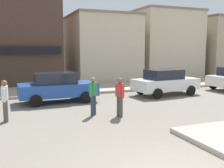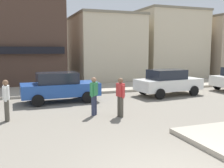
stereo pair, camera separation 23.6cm
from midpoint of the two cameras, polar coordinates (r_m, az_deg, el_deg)
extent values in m
cube|color=#A89E8C|center=(17.84, -9.58, -1.22)|extent=(80.00, 4.00, 0.15)
cube|color=#234C9E|center=(14.05, -10.69, -1.14)|extent=(4.03, 1.76, 0.66)
cube|color=#1E232D|center=(13.95, -11.36, 1.31)|extent=(2.10, 1.43, 0.56)
cylinder|color=black|center=(15.19, -6.64, -1.82)|extent=(0.60, 0.19, 0.60)
cylinder|color=black|center=(13.57, -4.84, -2.92)|extent=(0.60, 0.19, 0.60)
cylinder|color=black|center=(14.78, -15.99, -2.33)|extent=(0.60, 0.19, 0.60)
cylinder|color=black|center=(13.11, -15.32, -3.53)|extent=(0.60, 0.19, 0.60)
cube|color=white|center=(16.20, 12.61, -0.05)|extent=(4.15, 2.09, 0.66)
cube|color=#1E232D|center=(16.04, 12.25, 2.08)|extent=(2.21, 1.59, 0.56)
cylinder|color=black|center=(17.68, 14.01, -0.68)|extent=(0.61, 0.24, 0.60)
cylinder|color=black|center=(16.43, 17.80, -1.43)|extent=(0.61, 0.24, 0.60)
cylinder|color=black|center=(16.21, 7.26, -1.24)|extent=(0.61, 0.24, 0.60)
cylinder|color=black|center=(14.84, 10.85, -2.13)|extent=(0.61, 0.24, 0.60)
cylinder|color=black|center=(19.59, 22.30, -0.24)|extent=(0.60, 0.18, 0.60)
cylinder|color=#2D334C|center=(11.16, -3.12, -4.53)|extent=(0.16, 0.16, 0.85)
cylinder|color=#2D334C|center=(11.00, -3.49, -4.72)|extent=(0.16, 0.16, 0.85)
cube|color=#338C51|center=(10.95, -3.33, -1.07)|extent=(0.40, 0.42, 0.54)
sphere|color=#9E7051|center=(10.90, -3.35, 0.91)|extent=(0.22, 0.22, 0.22)
cylinder|color=#338C51|center=(11.17, -2.87, -1.15)|extent=(0.13, 0.13, 0.52)
cylinder|color=#338C51|center=(10.75, -3.80, -1.50)|extent=(0.13, 0.13, 0.52)
cylinder|color=#4C473D|center=(10.74, 2.71, -5.01)|extent=(0.16, 0.16, 0.85)
cylinder|color=#4C473D|center=(10.89, 2.22, -4.83)|extent=(0.16, 0.16, 0.85)
cube|color=#D13838|center=(10.69, 2.48, -1.28)|extent=(0.27, 0.39, 0.54)
sphere|color=brown|center=(10.63, 2.49, 0.75)|extent=(0.22, 0.22, 0.22)
cylinder|color=#D13838|center=(10.50, 3.12, -1.72)|extent=(0.10, 0.10, 0.52)
cylinder|color=#D13838|center=(10.89, 1.87, -1.37)|extent=(0.10, 0.10, 0.52)
cylinder|color=#4C473D|center=(10.78, -21.38, -5.47)|extent=(0.16, 0.16, 0.85)
cylinder|color=#4C473D|center=(10.96, -21.29, -5.27)|extent=(0.16, 0.16, 0.85)
cube|color=white|center=(10.74, -21.51, -1.75)|extent=(0.25, 0.38, 0.54)
sphere|color=brown|center=(10.69, -21.61, 0.26)|extent=(0.22, 0.22, 0.22)
cylinder|color=white|center=(10.53, -21.62, -2.21)|extent=(0.10, 0.10, 0.52)
cylinder|color=white|center=(10.98, -21.39, -1.82)|extent=(0.10, 0.10, 0.52)
cube|color=beige|center=(24.62, -1.78, 7.60)|extent=(5.55, 7.65, 5.58)
cube|color=gray|center=(24.79, -1.80, 14.29)|extent=(5.66, 7.80, 0.20)
cube|color=beige|center=(27.91, 11.00, 8.24)|extent=(6.10, 7.63, 6.34)
cube|color=gray|center=(28.15, 11.17, 14.90)|extent=(6.22, 7.78, 0.20)
cube|color=tan|center=(30.83, 22.43, 7.29)|extent=(5.28, 6.58, 5.86)
cube|color=#685B4C|center=(30.99, 22.72, 12.90)|extent=(5.38, 6.72, 0.20)
camera|label=1|loc=(0.12, -89.29, 0.09)|focal=42.00mm
camera|label=2|loc=(0.12, 90.71, -0.09)|focal=42.00mm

